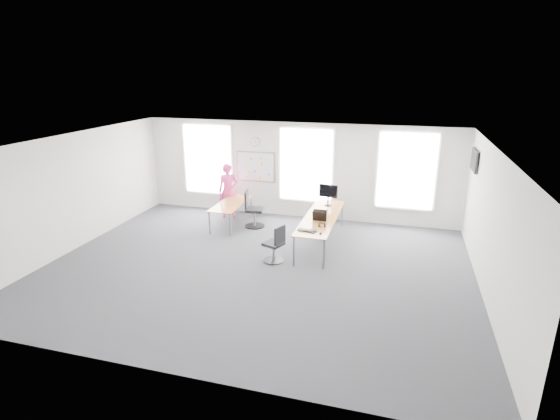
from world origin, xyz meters
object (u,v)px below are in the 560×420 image
(headphones, at_px, (322,225))
(monitor, at_px, (328,193))
(keyboard, at_px, (307,231))
(chair_right, at_px, (275,246))
(person, at_px, (228,191))
(desk_right, at_px, (321,218))
(desk_left, at_px, (231,205))
(chair_left, at_px, (252,211))

(headphones, bearing_deg, monitor, 107.12)
(keyboard, bearing_deg, headphones, 72.06)
(chair_right, xyz_separation_m, person, (-2.40, 2.90, 0.45))
(person, bearing_deg, monitor, -28.69)
(desk_right, height_order, chair_right, chair_right)
(headphones, bearing_deg, desk_left, 165.61)
(desk_left, xyz_separation_m, person, (-0.36, 0.70, 0.23))
(keyboard, xyz_separation_m, monitor, (0.13, 2.20, 0.36))
(chair_right, height_order, person, person)
(chair_right, distance_m, chair_left, 2.62)
(desk_left, distance_m, keyboard, 3.36)
(desk_right, bearing_deg, chair_left, 160.61)
(chair_right, relative_size, headphones, 5.48)
(desk_right, relative_size, chair_right, 3.36)
(desk_right, height_order, chair_left, chair_left)
(chair_left, relative_size, headphones, 6.37)
(person, bearing_deg, chair_left, -54.41)
(desk_left, relative_size, person, 1.10)
(headphones, distance_m, monitor, 1.84)
(monitor, bearing_deg, chair_right, -97.73)
(keyboard, bearing_deg, desk_left, 163.48)
(desk_right, bearing_deg, desk_left, 165.48)
(chair_left, bearing_deg, headphones, -134.14)
(desk_left, bearing_deg, chair_left, 3.04)
(chair_right, height_order, headphones, chair_right)
(keyboard, height_order, monitor, monitor)
(person, relative_size, keyboard, 3.74)
(keyboard, bearing_deg, chair_left, 155.32)
(desk_left, bearing_deg, desk_right, -14.52)
(chair_right, bearing_deg, chair_left, -128.32)
(desk_right, bearing_deg, keyboard, -96.23)
(chair_left, relative_size, monitor, 1.77)
(desk_left, height_order, chair_right, chair_right)
(desk_left, xyz_separation_m, keyboard, (2.76, -1.91, 0.15))
(chair_left, height_order, keyboard, chair_left)
(person, height_order, monitor, person)
(keyboard, bearing_deg, person, 158.30)
(desk_left, relative_size, headphones, 10.92)
(desk_right, bearing_deg, monitor, 89.90)
(monitor, bearing_deg, person, -175.94)
(keyboard, bearing_deg, chair_right, -140.35)
(desk_left, xyz_separation_m, chair_right, (2.04, -2.20, -0.22))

